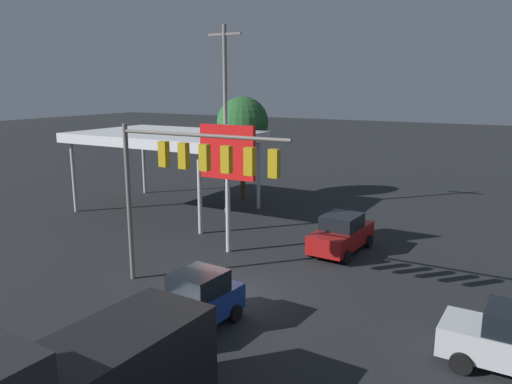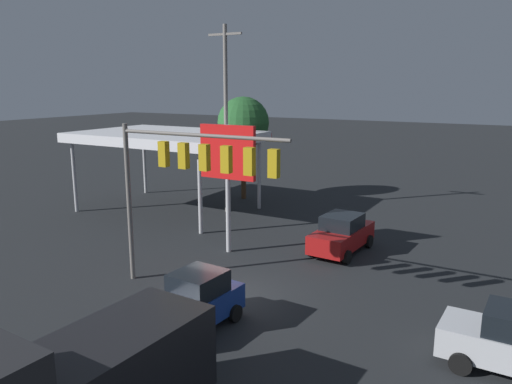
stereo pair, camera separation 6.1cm
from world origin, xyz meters
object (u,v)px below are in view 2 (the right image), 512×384
at_px(price_sign, 228,158).
at_px(hatchback_crossing, 194,302).
at_px(traffic_signal_assembly, 193,167).
at_px(utility_pole, 226,117).
at_px(street_tree, 243,123).
at_px(sedan_far, 342,234).

height_order(price_sign, hatchback_crossing, price_sign).
xyz_separation_m(traffic_signal_assembly, utility_pole, (6.20, -11.85, 1.06)).
height_order(traffic_signal_assembly, hatchback_crossing, traffic_signal_assembly).
relative_size(traffic_signal_assembly, utility_pole, 0.64).
xyz_separation_m(price_sign, street_tree, (5.58, -10.71, 0.78)).
xyz_separation_m(traffic_signal_assembly, price_sign, (1.69, -5.04, -0.43)).
distance_m(sedan_far, hatchback_crossing, 10.27).
distance_m(utility_pole, hatchback_crossing, 17.10).
relative_size(price_sign, street_tree, 0.86).
bearing_deg(traffic_signal_assembly, hatchback_crossing, 125.64).
height_order(price_sign, sedan_far, price_sign).
xyz_separation_m(price_sign, sedan_far, (-4.95, -2.75, -3.81)).
bearing_deg(sedan_far, traffic_signal_assembly, -19.20).
bearing_deg(street_tree, price_sign, 117.51).
xyz_separation_m(utility_pole, price_sign, (-4.51, 6.82, -1.49)).
bearing_deg(sedan_far, utility_pole, -109.67).
distance_m(hatchback_crossing, street_tree, 20.72).
distance_m(traffic_signal_assembly, utility_pole, 13.42).
bearing_deg(traffic_signal_assembly, utility_pole, -62.38).
height_order(hatchback_crossing, street_tree, street_tree).
xyz_separation_m(hatchback_crossing, street_tree, (8.96, -18.11, 4.59)).
xyz_separation_m(utility_pole, sedan_far, (-9.47, 4.06, -5.29)).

